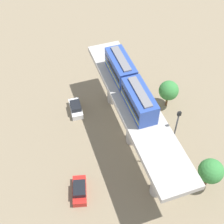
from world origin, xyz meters
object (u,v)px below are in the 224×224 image
train (129,83)px  signal_post (173,138)px  tree_near_viaduct (211,171)px  tree_mid_lot (169,91)px  parked_car_red (80,190)px  parked_car_white (76,108)px

train → signal_post: 9.35m
tree_near_viaduct → tree_mid_lot: tree_near_viaduct is taller
tree_near_viaduct → parked_car_red: bearing=-14.9°
signal_post → tree_near_viaduct: bearing=124.3°
train → tree_mid_lot: bearing=-160.9°
parked_car_red → parked_car_white: bearing=-88.6°
train → tree_mid_lot: (-8.27, -2.87, -6.65)m
tree_near_viaduct → tree_mid_lot: bearing=-95.6°
tree_near_viaduct → tree_mid_lot: size_ratio=1.04×
parked_car_red → signal_post: signal_post is taller
tree_near_viaduct → signal_post: signal_post is taller
parked_car_red → parked_car_white: 15.10m
signal_post → tree_mid_lot: bearing=-114.7°
parked_car_red → tree_mid_lot: (-18.21, -11.08, 2.74)m
tree_mid_lot → train: bearing=19.1°
tree_mid_lot → parked_car_white: bearing=-13.8°
parked_car_white → signal_post: 18.27m
train → parked_car_red: bearing=39.6°
parked_car_white → tree_near_viaduct: 23.60m
tree_near_viaduct → signal_post: 6.46m
train → parked_car_red: 15.95m
parked_car_white → tree_mid_lot: 15.61m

